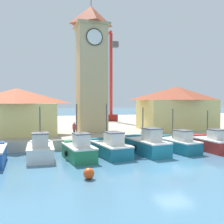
{
  "coord_description": "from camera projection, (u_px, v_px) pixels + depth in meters",
  "views": [
    {
      "loc": [
        -9.58,
        -16.38,
        4.72
      ],
      "look_at": [
        -1.39,
        10.55,
        3.5
      ],
      "focal_mm": 42.0,
      "sensor_mm": 36.0,
      "label": 1
    }
  ],
  "objects": [
    {
      "name": "ground_plane",
      "position": [
        174.0,
        167.0,
        18.65
      ],
      "size": [
        300.0,
        300.0,
        0.0
      ],
      "primitive_type": "plane",
      "color": "teal"
    },
    {
      "name": "quay_wharf",
      "position": [
        90.0,
        125.0,
        45.92
      ],
      "size": [
        120.0,
        40.0,
        1.0
      ],
      "primitive_type": "cube",
      "color": "#A89E89",
      "rests_on": "ground"
    },
    {
      "name": "fishing_boat_left_outer",
      "position": [
        40.0,
        150.0,
        21.0
      ],
      "size": [
        2.21,
        4.32,
        4.22
      ],
      "color": "silver",
      "rests_on": "ground"
    },
    {
      "name": "fishing_boat_left_inner",
      "position": [
        79.0,
        150.0,
        20.87
      ],
      "size": [
        2.35,
        4.4,
        4.46
      ],
      "color": "#237A4C",
      "rests_on": "ground"
    },
    {
      "name": "fishing_boat_mid_left",
      "position": [
        110.0,
        147.0,
        22.37
      ],
      "size": [
        2.8,
        5.26,
        4.47
      ],
      "color": "#196B7F",
      "rests_on": "ground"
    },
    {
      "name": "fishing_boat_center",
      "position": [
        147.0,
        145.0,
        23.14
      ],
      "size": [
        2.57,
        5.31,
        4.1
      ],
      "color": "#196B7F",
      "rests_on": "ground"
    },
    {
      "name": "fishing_boat_mid_right",
      "position": [
        177.0,
        144.0,
        24.36
      ],
      "size": [
        2.66,
        5.09,
        3.95
      ],
      "color": "#196B7F",
      "rests_on": "ground"
    },
    {
      "name": "fishing_boat_right_inner",
      "position": [
        211.0,
        143.0,
        24.62
      ],
      "size": [
        2.41,
        4.52,
        3.79
      ],
      "color": "#AD2823",
      "rests_on": "ground"
    },
    {
      "name": "clock_tower",
      "position": [
        91.0,
        66.0,
        31.34
      ],
      "size": [
        3.83,
        3.83,
        16.56
      ],
      "color": "tan",
      "rests_on": "quay_wharf"
    },
    {
      "name": "warehouse_left",
      "position": [
        17.0,
        111.0,
        28.86
      ],
      "size": [
        8.64,
        6.45,
        5.08
      ],
      "color": "#E5D17A",
      "rests_on": "quay_wharf"
    },
    {
      "name": "warehouse_right",
      "position": [
        177.0,
        107.0,
        34.3
      ],
      "size": [
        9.73,
        5.77,
        5.55
      ],
      "color": "#E5D17A",
      "rests_on": "quay_wharf"
    },
    {
      "name": "port_crane_near",
      "position": [
        110.0,
        86.0,
        48.04
      ],
      "size": [
        3.46,
        9.59,
        16.48
      ],
      "color": "maroon",
      "rests_on": "quay_wharf"
    },
    {
      "name": "mooring_buoy",
      "position": [
        89.0,
        174.0,
        15.72
      ],
      "size": [
        0.68,
        0.68,
        0.68
      ],
      "primitive_type": "sphere",
      "color": "#E54C19",
      "rests_on": "ground"
    },
    {
      "name": "dock_worker_near_tower",
      "position": [
        74.0,
        130.0,
        25.74
      ],
      "size": [
        0.34,
        0.22,
        1.62
      ],
      "color": "#33333D",
      "rests_on": "quay_wharf"
    }
  ]
}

